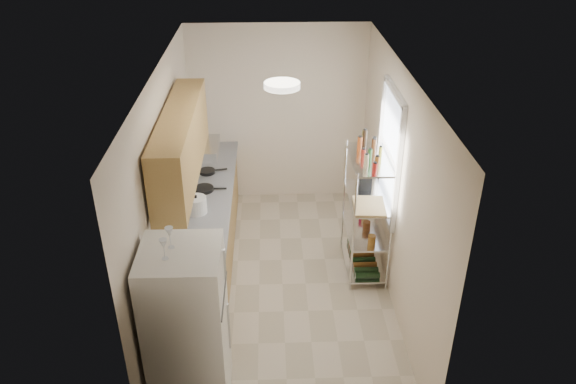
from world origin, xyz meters
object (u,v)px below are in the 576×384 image
at_px(refrigerator, 187,328).
at_px(frying_pan_large, 204,189).
at_px(rice_cooker, 196,205).
at_px(espresso_machine, 365,177).
at_px(cutting_board, 369,206).

xyz_separation_m(refrigerator, frying_pan_large, (-0.07, 2.34, 0.11)).
bearing_deg(frying_pan_large, refrigerator, -87.40).
height_order(refrigerator, frying_pan_large, refrigerator).
xyz_separation_m(rice_cooker, frying_pan_large, (0.03, 0.52, -0.08)).
xyz_separation_m(frying_pan_large, espresso_machine, (1.95, -0.17, 0.22)).
bearing_deg(rice_cooker, frying_pan_large, 86.70).
bearing_deg(espresso_machine, refrigerator, -128.72).
distance_m(frying_pan_large, cutting_board, 2.04).
height_order(refrigerator, rice_cooker, refrigerator).
xyz_separation_m(refrigerator, rice_cooker, (-0.10, 1.82, 0.18)).
bearing_deg(rice_cooker, cutting_board, -4.40).
bearing_deg(rice_cooker, espresso_machine, 9.91).
distance_m(rice_cooker, frying_pan_large, 0.52).
bearing_deg(frying_pan_large, espresso_machine, -4.24).
relative_size(refrigerator, espresso_machine, 6.32).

